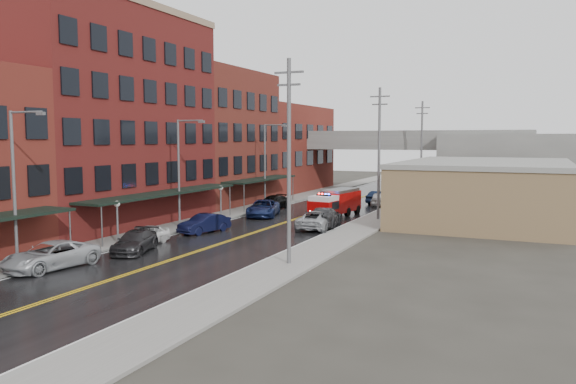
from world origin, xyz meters
The scene contains 32 objects.
road centered at (0.00, 30.00, 0.01)m, with size 11.00×160.00×0.02m, color black.
sidewalk_left centered at (-7.30, 30.00, 0.07)m, with size 3.00×160.00×0.15m, color slate.
sidewalk_right centered at (7.30, 30.00, 0.07)m, with size 3.00×160.00×0.15m, color slate.
curb_left centered at (-5.65, 30.00, 0.07)m, with size 0.30×160.00×0.15m, color gray.
curb_right centered at (5.65, 30.00, 0.07)m, with size 0.30×160.00×0.15m, color gray.
brick_building_b centered at (-13.30, 23.00, 9.00)m, with size 9.00×20.00×18.00m, color #5A1917.
brick_building_c centered at (-13.30, 40.50, 7.50)m, with size 9.00×15.00×15.00m, color #5A201B.
brick_building_far centered at (-13.30, 58.00, 6.00)m, with size 9.00×20.00×12.00m, color maroon.
tan_building centered at (16.00, 40.00, 2.50)m, with size 14.00×22.00×5.00m, color olive.
right_far_block centered at (18.00, 70.00, 4.00)m, with size 18.00×30.00×8.00m, color slate.
awning_1 centered at (-7.49, 23.00, 2.99)m, with size 2.60×18.00×3.09m.
awning_2 centered at (-7.49, 40.50, 2.99)m, with size 2.60×13.00×3.09m.
globe_lamp_1 centered at (-6.40, 16.00, 2.31)m, with size 0.44×0.44×3.12m.
globe_lamp_2 centered at (-6.40, 30.00, 2.31)m, with size 0.44×0.44×3.12m.
street_lamp_0 centered at (-6.55, 8.00, 5.19)m, with size 2.64×0.22×9.00m.
street_lamp_1 centered at (-6.55, 24.00, 5.19)m, with size 2.64×0.22×9.00m.
street_lamp_2 centered at (-6.55, 40.00, 5.19)m, with size 2.64×0.22×9.00m.
utility_pole_0 centered at (7.20, 15.00, 6.31)m, with size 1.80×0.24×12.00m.
utility_pole_1 centered at (7.20, 35.00, 6.31)m, with size 1.80×0.24×12.00m.
utility_pole_2 centered at (7.20, 55.00, 6.31)m, with size 1.80×0.24×12.00m.
overpass centered at (0.00, 62.00, 5.99)m, with size 40.00×10.00×7.50m.
fire_truck centered at (2.83, 35.68, 1.40)m, with size 3.52×7.31×2.59m.
parked_car_left_2 centered at (-4.90, 8.66, 0.77)m, with size 2.57×5.57×1.55m, color #AFB3B8.
parked_car_left_3 centered at (-3.60, 14.43, 0.70)m, with size 1.97×4.83×1.40m, color black.
parked_car_left_4 centered at (-4.68, 16.80, 0.68)m, with size 1.61×3.99×1.36m, color white.
parked_car_left_5 centered at (-3.60, 22.80, 0.75)m, with size 1.58×4.52×1.49m, color black.
parked_car_left_6 centered at (-3.60, 33.18, 0.79)m, with size 2.62×5.68×1.58m, color #14204D.
parked_car_left_7 centered at (-5.00, 38.26, 0.73)m, with size 2.05×5.05×1.47m, color black.
parked_car_right_0 centered at (3.82, 28.20, 0.76)m, with size 2.51×5.45×1.51m, color #A2A5AA.
parked_car_right_1 centered at (3.92, 29.80, 0.82)m, with size 2.30×5.66×1.64m, color #29292C.
parked_car_right_2 centered at (4.28, 46.20, 0.74)m, with size 1.76×4.37×1.49m, color silver.
parked_car_right_3 centered at (3.89, 48.16, 0.73)m, with size 1.55×4.46×1.47m, color black.
Camera 1 is at (20.38, -14.61, 7.43)m, focal length 35.00 mm.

